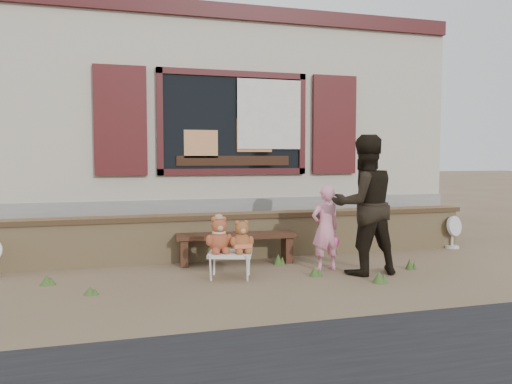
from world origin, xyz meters
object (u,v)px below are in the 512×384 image
object	(u,v)px
bench	(236,241)
folding_chair	(230,255)
teddy_bear_right	(242,236)
teddy_bear_left	(219,234)
adult	(364,205)
child	(326,228)

from	to	relation	value
bench	folding_chair	xyz separation A→B (m)	(-0.27, -0.79, -0.02)
bench	teddy_bear_right	distance (m)	0.87
folding_chair	teddy_bear_left	distance (m)	0.29
adult	bench	bearing A→B (deg)	-36.98
bench	adult	xyz separation A→B (m)	(1.42, -1.03, 0.57)
folding_chair	child	world-z (taller)	child
child	adult	xyz separation A→B (m)	(0.38, -0.32, 0.33)
folding_chair	teddy_bear_right	xyz separation A→B (m)	(0.13, -0.04, 0.23)
bench	adult	distance (m)	1.84
teddy_bear_right	bench	bearing A→B (deg)	98.54
bench	folding_chair	world-z (taller)	bench
teddy_bear_left	child	world-z (taller)	child
teddy_bear_right	child	xyz separation A→B (m)	(1.17, 0.13, 0.03)
child	adult	size ratio (longest dim) A/B	0.63
child	bench	bearing A→B (deg)	-41.30
bench	child	xyz separation A→B (m)	(1.03, -0.70, 0.24)
folding_chair	adult	bearing A→B (deg)	9.91
teddy_bear_left	folding_chair	bearing A→B (deg)	-0.00
folding_chair	teddy_bear_left	world-z (taller)	teddy_bear_left
folding_chair	teddy_bear_left	size ratio (longest dim) A/B	1.41
teddy_bear_left	teddy_bear_right	xyz separation A→B (m)	(0.27, -0.09, -0.02)
bench	teddy_bear_left	world-z (taller)	teddy_bear_left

